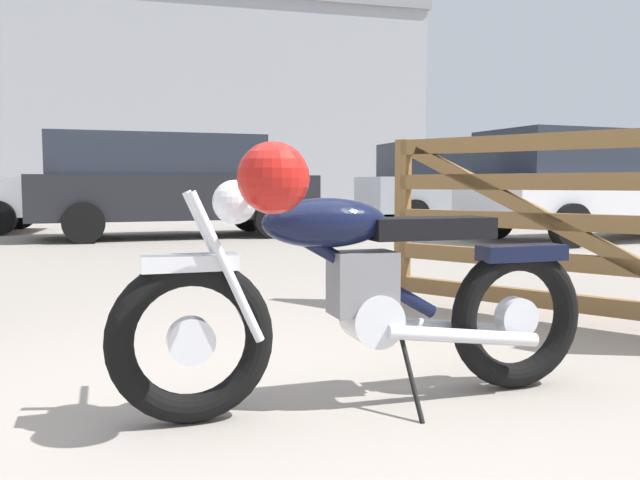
% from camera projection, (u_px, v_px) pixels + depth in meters
% --- Properties ---
extents(ground_plane, '(80.00, 80.00, 0.00)m').
position_uv_depth(ground_plane, '(297.00, 412.00, 2.66)').
color(ground_plane, gray).
extents(vintage_motorcycle, '(2.08, 0.74, 1.07)m').
position_uv_depth(vintage_motorcycle, '(357.00, 289.00, 2.68)').
color(vintage_motorcycle, black).
rests_on(vintage_motorcycle, ground_plane).
extents(timber_gate, '(1.45, 2.23, 1.60)m').
position_uv_depth(timber_gate, '(602.00, 218.00, 4.10)').
color(timber_gate, brown).
rests_on(timber_gate, ground_plane).
extents(blue_hatchback_right, '(3.95, 1.92, 1.78)m').
position_uv_depth(blue_hatchback_right, '(447.00, 184.00, 14.46)').
color(blue_hatchback_right, black).
rests_on(blue_hatchback_right, ground_plane).
extents(white_estate_far, '(4.81, 2.21, 1.74)m').
position_uv_depth(white_estate_far, '(600.00, 182.00, 10.68)').
color(white_estate_far, black).
rests_on(white_estate_far, ground_plane).
extents(red_hatchback_near, '(4.75, 2.09, 1.74)m').
position_uv_depth(red_hatchback_near, '(169.00, 182.00, 11.32)').
color(red_hatchback_near, black).
rests_on(red_hatchback_near, ground_plane).
extents(industrial_building, '(23.23, 10.98, 19.50)m').
position_uv_depth(industrial_building, '(167.00, 105.00, 31.66)').
color(industrial_building, '#9EA0A8').
rests_on(industrial_building, ground_plane).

